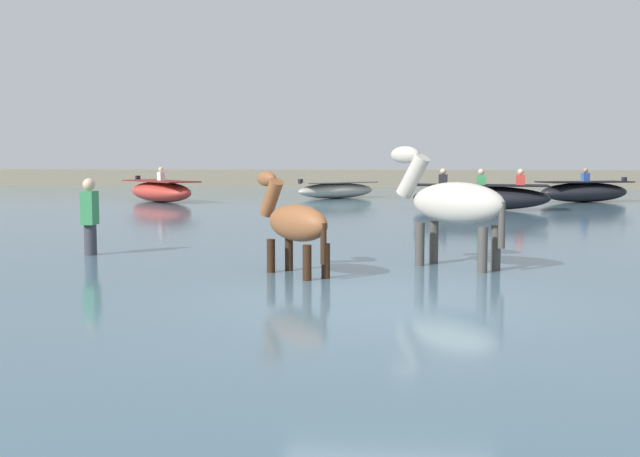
% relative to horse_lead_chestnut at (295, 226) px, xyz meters
% --- Properties ---
extents(ground_plane, '(120.00, 120.00, 0.00)m').
position_rel_horse_lead_chestnut_xyz_m(ground_plane, '(1.32, -2.04, -1.05)').
color(ground_plane, '#666051').
extents(water_surface, '(90.00, 90.00, 0.38)m').
position_rel_horse_lead_chestnut_xyz_m(water_surface, '(1.32, 7.96, -0.86)').
color(water_surface, '#476675').
rests_on(water_surface, ground).
extents(horse_lead_chestnut, '(1.32, 1.38, 1.77)m').
position_rel_horse_lead_chestnut_xyz_m(horse_lead_chestnut, '(0.00, 0.00, 0.00)').
color(horse_lead_chestnut, brown).
rests_on(horse_lead_chestnut, ground).
extents(horse_trailing_pinto, '(1.79, 1.42, 2.13)m').
position_rel_horse_lead_chestnut_xyz_m(horse_trailing_pinto, '(2.14, 1.00, 0.21)').
color(horse_trailing_pinto, beige).
rests_on(horse_trailing_pinto, ground).
extents(boat_mid_channel, '(3.66, 2.52, 1.22)m').
position_rel_horse_lead_chestnut_xyz_m(boat_mid_channel, '(7.51, 18.27, -0.29)').
color(boat_mid_channel, black).
rests_on(boat_mid_channel, water_surface).
extents(boat_far_offshore, '(4.20, 1.71, 1.25)m').
position_rel_horse_lead_chestnut_xyz_m(boat_far_offshore, '(3.53, 13.59, -0.27)').
color(boat_far_offshore, black).
rests_on(boat_far_offshore, water_surface).
extents(boat_far_inshore, '(3.30, 3.15, 0.77)m').
position_rel_horse_lead_chestnut_xyz_m(boat_far_inshore, '(-1.50, 19.73, -0.35)').
color(boat_far_inshore, '#B2AD9E').
rests_on(boat_far_inshore, water_surface).
extents(boat_distant_east, '(3.61, 3.54, 1.24)m').
position_rel_horse_lead_chestnut_xyz_m(boat_distant_east, '(-7.47, 16.55, -0.28)').
color(boat_distant_east, '#BC382D').
rests_on(boat_distant_east, water_surface).
extents(person_spectator_far, '(0.22, 0.33, 1.63)m').
position_rel_horse_lead_chestnut_xyz_m(person_spectator_far, '(-3.63, 1.71, -0.18)').
color(person_spectator_far, '#383842').
rests_on(person_spectator_far, ground).
extents(far_shoreline, '(80.00, 2.40, 1.30)m').
position_rel_horse_lead_chestnut_xyz_m(far_shoreline, '(1.32, 32.01, -0.40)').
color(far_shoreline, gray).
rests_on(far_shoreline, ground).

